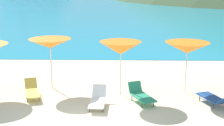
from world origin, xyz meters
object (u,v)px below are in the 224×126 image
object	(u,v)px
lounge_chair_4	(215,99)
umbrella_6	(187,48)
umbrella_4	(50,44)
lounge_chair_3	(32,90)
umbrella_5	(121,48)
lounge_chair_10	(98,99)
lounge_chair_5	(141,95)

from	to	relation	value
lounge_chair_4	umbrella_6	bearing A→B (deg)	-81.08
umbrella_4	lounge_chair_3	bearing A→B (deg)	-114.79
umbrella_5	lounge_chair_4	distance (m)	4.19
umbrella_4	lounge_chair_10	size ratio (longest dim) A/B	1.38
umbrella_4	umbrella_5	world-z (taller)	umbrella_5
umbrella_6	lounge_chair_5	bearing A→B (deg)	-148.44
umbrella_4	lounge_chair_5	world-z (taller)	umbrella_4
umbrella_6	lounge_chair_4	distance (m)	2.42
lounge_chair_3	lounge_chair_10	size ratio (longest dim) A/B	1.06
lounge_chair_3	lounge_chair_4	bearing A→B (deg)	-25.19
lounge_chair_4	lounge_chair_10	bearing A→B (deg)	-18.65
lounge_chair_4	lounge_chair_5	bearing A→B (deg)	-26.52
umbrella_5	lounge_chair_3	size ratio (longest dim) A/B	1.32
lounge_chair_4	lounge_chair_5	xyz separation A→B (m)	(-2.81, 0.31, 0.02)
umbrella_6	lounge_chair_4	size ratio (longest dim) A/B	1.27
umbrella_4	umbrella_5	bearing A→B (deg)	-15.52
umbrella_4	lounge_chair_3	xyz separation A→B (m)	(-0.58, -1.25, -1.75)
umbrella_5	lounge_chair_4	size ratio (longest dim) A/B	1.31
lounge_chair_10	umbrella_6	bearing A→B (deg)	25.95
umbrella_4	lounge_chair_4	distance (m)	7.24
umbrella_5	lounge_chair_3	xyz separation A→B (m)	(-3.66, -0.39, -1.73)
lounge_chair_3	lounge_chair_4	world-z (taller)	lounge_chair_3
umbrella_4	umbrella_6	size ratio (longest dim) A/B	1.01
lounge_chair_3	lounge_chair_10	distance (m)	2.95
lounge_chair_5	lounge_chair_10	bearing A→B (deg)	171.39
umbrella_4	umbrella_5	size ratio (longest dim) A/B	0.98
lounge_chair_3	lounge_chair_5	world-z (taller)	lounge_chair_5
umbrella_4	lounge_chair_10	xyz separation A→B (m)	(2.22, -2.19, -1.76)
umbrella_6	lounge_chair_3	xyz separation A→B (m)	(-6.44, -0.70, -1.69)
umbrella_6	lounge_chair_3	distance (m)	6.70
umbrella_4	umbrella_6	bearing A→B (deg)	-5.30
umbrella_4	lounge_chair_4	world-z (taller)	umbrella_4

